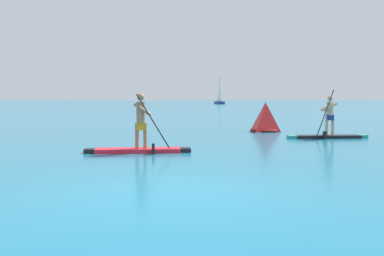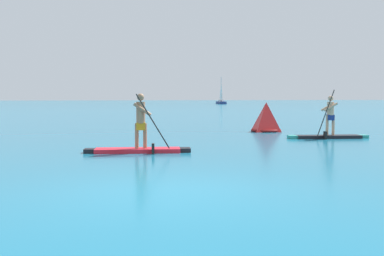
% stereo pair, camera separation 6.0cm
% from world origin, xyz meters
% --- Properties ---
extents(ground, '(440.00, 440.00, 0.00)m').
position_xyz_m(ground, '(0.00, 0.00, 0.00)').
color(ground, '#196B8C').
extents(paddleboarder_mid_center, '(3.12, 1.09, 1.74)m').
position_xyz_m(paddleboarder_mid_center, '(0.14, 5.56, 0.34)').
color(paddleboarder_mid_center, red).
rests_on(paddleboarder_mid_center, ground).
extents(paddleboarder_far_right, '(3.21, 0.93, 1.92)m').
position_xyz_m(paddleboarder_far_right, '(7.89, 8.40, 0.34)').
color(paddleboarder_far_right, black).
rests_on(paddleboarder_far_right, ground).
extents(race_marker_buoy, '(1.64, 1.64, 1.38)m').
position_xyz_m(race_marker_buoy, '(6.89, 12.29, 0.62)').
color(race_marker_buoy, red).
rests_on(race_marker_buoy, ground).
extents(sailboat_right_horizon, '(2.15, 5.80, 6.30)m').
position_xyz_m(sailboat_right_horizon, '(29.63, 94.38, 0.75)').
color(sailboat_right_horizon, navy).
rests_on(sailboat_right_horizon, ground).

